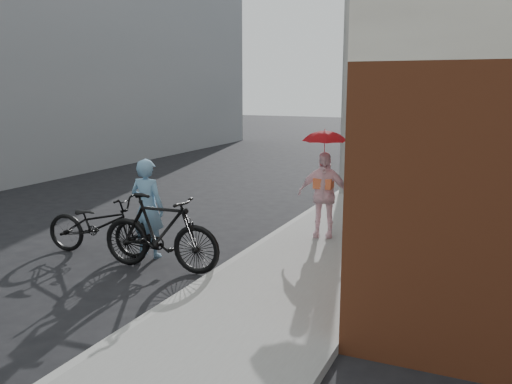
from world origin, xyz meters
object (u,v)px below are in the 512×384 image
Objects in this scene: bike_left at (99,225)px; utility_pole at (349,55)px; planter at (387,241)px; bike_right at (160,232)px; officer at (148,208)px; kimono_woman at (323,194)px.

utility_pole is at bearing -29.06° from bike_left.
bike_left is at bearing -155.89° from planter.
utility_pole reaches higher than bike_right.
bike_left is 4.81m from planter.
bike_left is at bearing 15.90° from officer.
officer is at bearing 45.48° from bike_right.
utility_pole is 6.82m from officer.
bike_right is 3.03m from kimono_woman.
bike_left is (-0.81, -0.24, -0.31)m from officer.
utility_pole reaches higher than kimono_woman.
officer reaches higher than bike_left.
bike_right is (0.56, -0.48, -0.22)m from officer.
bike_right is at bearing -107.14° from bike_left.
planter is (4.38, 1.96, -0.27)m from bike_left.
bike_right is (1.37, -0.23, 0.08)m from bike_left.
utility_pole is 3.57× the size of bike_right.
planter is (3.01, 2.20, -0.36)m from bike_right.
officer is 0.77m from bike_right.
utility_pole is 16.10× the size of planter.
planter is (1.90, -4.32, -3.27)m from utility_pole.
kimono_woman is (0.70, -4.10, -2.62)m from utility_pole.
officer is at bearing -80.93° from bike_left.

